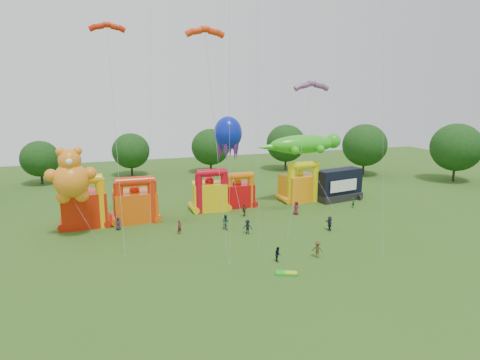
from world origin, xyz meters
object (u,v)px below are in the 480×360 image
object	(u,v)px
stage_trailer	(339,185)
teddy_bear_kite	(73,182)
spectator_0	(118,224)
bouncy_castle_2	(210,194)
octopus_kite	(229,146)
gecko_kite	(310,162)
spectator_4	(244,210)
bouncy_castle_0	(84,206)

from	to	relation	value
stage_trailer	teddy_bear_kite	size ratio (longest dim) A/B	0.74
spectator_0	teddy_bear_kite	bearing A→B (deg)	-162.00
bouncy_castle_2	teddy_bear_kite	world-z (taller)	teddy_bear_kite
octopus_kite	bouncy_castle_2	bearing A→B (deg)	176.33
bouncy_castle_2	stage_trailer	xyz separation A→B (m)	(21.65, -0.75, 0.00)
gecko_kite	octopus_kite	xyz separation A→B (m)	(-12.89, 1.13, 2.78)
stage_trailer	spectator_4	distance (m)	18.33
stage_trailer	teddy_bear_kite	distance (m)	40.99
teddy_bear_kite	octopus_kite	size ratio (longest dim) A/B	0.80
bouncy_castle_0	bouncy_castle_2	distance (m)	17.88
gecko_kite	stage_trailer	bearing A→B (deg)	5.81
spectator_4	spectator_0	bearing A→B (deg)	-40.00
bouncy_castle_2	spectator_4	xyz separation A→B (m)	(3.84, -4.79, -1.55)
teddy_bear_kite	spectator_0	xyz separation A→B (m)	(4.99, 1.42, -6.10)
bouncy_castle_2	stage_trailer	world-z (taller)	bouncy_castle_2
bouncy_castle_0	spectator_4	bearing A→B (deg)	-6.77
teddy_bear_kite	spectator_0	world-z (taller)	teddy_bear_kite
stage_trailer	octopus_kite	bearing A→B (deg)	178.30
bouncy_castle_2	spectator_4	distance (m)	6.33
bouncy_castle_0	spectator_0	world-z (taller)	bouncy_castle_0
gecko_kite	spectator_0	size ratio (longest dim) A/B	8.52
teddy_bear_kite	stage_trailer	bearing A→B (deg)	8.54
gecko_kite	spectator_4	distance (m)	13.90
octopus_kite	gecko_kite	bearing A→B (deg)	-5.02
bouncy_castle_0	stage_trailer	world-z (taller)	bouncy_castle_0
bouncy_castle_0	gecko_kite	world-z (taller)	gecko_kite
teddy_bear_kite	gecko_kite	size ratio (longest dim) A/B	0.78
bouncy_castle_2	gecko_kite	distance (m)	16.58
bouncy_castle_2	stage_trailer	size ratio (longest dim) A/B	0.77
gecko_kite	spectator_0	bearing A→B (deg)	-172.21
teddy_bear_kite	spectator_4	xyz separation A→B (m)	(22.47, 2.01, -6.03)
bouncy_castle_2	spectator_4	size ratio (longest dim) A/B	3.54
stage_trailer	teddy_bear_kite	xyz separation A→B (m)	(-40.29, -6.05, 4.48)
bouncy_castle_2	teddy_bear_kite	xyz separation A→B (m)	(-18.64, -6.80, 4.48)
gecko_kite	bouncy_castle_2	bearing A→B (deg)	175.24
spectator_0	gecko_kite	bearing A→B (deg)	9.94
bouncy_castle_0	bouncy_castle_2	size ratio (longest dim) A/B	1.11
bouncy_castle_2	octopus_kite	distance (m)	7.73
bouncy_castle_2	octopus_kite	xyz separation A→B (m)	(3.07, -0.20, 7.09)
bouncy_castle_2	gecko_kite	world-z (taller)	gecko_kite
stage_trailer	octopus_kite	xyz separation A→B (m)	(-18.58, 0.55, 7.09)
spectator_0	spectator_4	size ratio (longest dim) A/B	0.93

